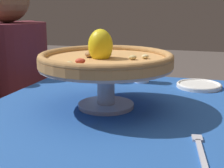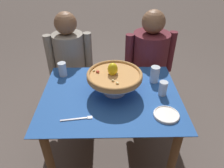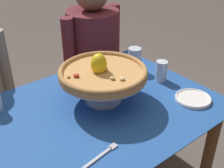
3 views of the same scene
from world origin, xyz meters
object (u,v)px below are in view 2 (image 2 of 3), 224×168
object	(u,v)px
water_glass_back_right	(155,75)
water_glass_back_left	(63,70)
pizza	(114,75)
dinner_fork	(78,119)
water_glass_side_right	(163,89)
pizza_stand	(115,81)
diner_right	(148,68)
side_plate	(166,115)
diner_left	(72,72)

from	to	relation	value
water_glass_back_right	water_glass_back_left	bearing A→B (deg)	172.16
pizza	dinner_fork	bearing A→B (deg)	-129.58
pizza	water_glass_side_right	distance (m)	0.38
pizza_stand	diner_right	xyz separation A→B (m)	(0.38, 0.61, -0.25)
pizza	diner_right	distance (m)	0.78
diner_right	water_glass_back_left	bearing A→B (deg)	-155.93
side_plate	diner_left	bearing A→B (deg)	131.06
pizza_stand	water_glass_side_right	xyz separation A→B (m)	(0.36, -0.04, -0.05)
water_glass_back_right	diner_left	world-z (taller)	diner_left
pizza	water_glass_back_left	bearing A→B (deg)	150.46
water_glass_back_left	diner_left	bearing A→B (deg)	90.10
pizza	dinner_fork	size ratio (longest dim) A/B	1.96
dinner_fork	pizza	bearing A→B (deg)	50.42
pizza_stand	diner_left	xyz separation A→B (m)	(-0.44, 0.62, -0.28)
diner_left	dinner_fork	bearing A→B (deg)	-78.21
water_glass_side_right	dinner_fork	xyz separation A→B (m)	(-0.61, -0.26, -0.05)
water_glass_back_left	side_plate	size ratio (longest dim) A/B	0.70
side_plate	dinner_fork	size ratio (longest dim) A/B	0.83
pizza	diner_left	size ratio (longest dim) A/B	0.35
diner_left	water_glass_side_right	bearing A→B (deg)	-39.51
pizza_stand	diner_right	size ratio (longest dim) A/B	0.34
pizza	diner_left	world-z (taller)	diner_left
pizza_stand	side_plate	size ratio (longest dim) A/B	2.34
dinner_fork	diner_right	size ratio (longest dim) A/B	0.18
side_plate	pizza	bearing A→B (deg)	141.17
water_glass_side_right	diner_left	distance (m)	1.06
water_glass_back_right	diner_right	world-z (taller)	diner_right
side_plate	diner_right	xyz separation A→B (m)	(0.04, 0.89, -0.16)
water_glass_side_right	dinner_fork	bearing A→B (deg)	-157.21
side_plate	diner_left	size ratio (longest dim) A/B	0.15
water_glass_back_right	side_plate	bearing A→B (deg)	-89.01
side_plate	dinner_fork	bearing A→B (deg)	-177.82
pizza	water_glass_side_right	size ratio (longest dim) A/B	3.66
pizza_stand	water_glass_back_right	bearing A→B (deg)	23.07
side_plate	pizza_stand	bearing A→B (deg)	141.16
side_plate	water_glass_back_left	bearing A→B (deg)	146.12
diner_right	water_glass_side_right	bearing A→B (deg)	-91.39
water_glass_back_left	side_plate	distance (m)	0.94
pizza	side_plate	distance (m)	0.46
pizza_stand	dinner_fork	distance (m)	0.40
pizza	pizza_stand	bearing A→B (deg)	-35.48
water_glass_back_right	dinner_fork	distance (m)	0.73
diner_right	side_plate	bearing A→B (deg)	-92.44
pizza_stand	diner_right	world-z (taller)	diner_right
pizza	diner_left	distance (m)	0.83
water_glass_side_right	diner_right	distance (m)	0.68
pizza	diner_left	bearing A→B (deg)	125.23
water_glass_side_right	pizza	bearing A→B (deg)	173.51
side_plate	diner_right	bearing A→B (deg)	87.56
side_plate	dinner_fork	xyz separation A→B (m)	(-0.59, -0.02, -0.01)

